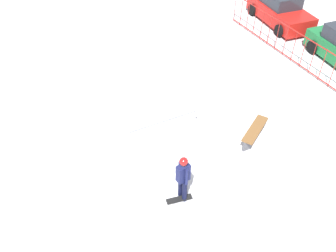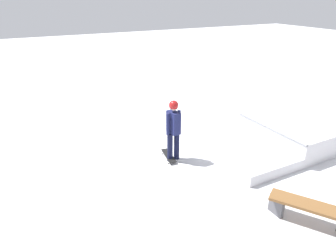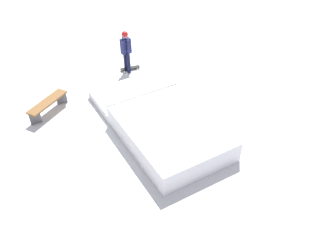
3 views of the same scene
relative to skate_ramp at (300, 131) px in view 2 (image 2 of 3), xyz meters
name	(u,v)px [view 2 (image 2 of 3)]	position (x,y,z in m)	size (l,w,h in m)	color
ground_plane	(284,148)	(0.81, 0.21, -0.32)	(60.00, 60.00, 0.00)	silver
skate_ramp	(300,131)	(0.00, 0.00, 0.00)	(5.42, 2.64, 0.74)	silver
skater	(173,126)	(4.08, -0.70, 0.69)	(0.44, 0.40, 1.73)	black
skateboard	(169,156)	(4.15, -0.84, -0.24)	(0.36, 0.82, 0.09)	black
park_bench	(312,210)	(2.90, 2.82, 0.04)	(1.20, 1.56, 0.48)	brown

